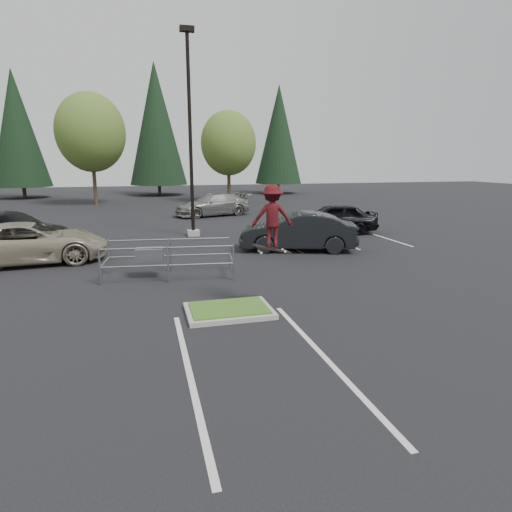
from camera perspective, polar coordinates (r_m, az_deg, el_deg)
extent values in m
plane|color=black|center=(11.20, -3.61, -7.59)|extent=(120.00, 120.00, 0.00)
cube|color=#A39F98|center=(11.18, -3.62, -7.30)|extent=(2.20, 1.60, 0.12)
cube|color=#2B581B|center=(11.16, -3.62, -6.94)|extent=(1.95, 1.35, 0.05)
cube|color=silver|center=(19.86, -21.76, 0.48)|extent=(0.12, 5.20, 0.01)
cube|color=silver|center=(20.37, -29.30, 0.04)|extent=(0.12, 5.20, 0.01)
cube|color=silver|center=(20.76, 3.69, 1.85)|extent=(0.12, 5.20, 0.01)
cube|color=silver|center=(21.75, 10.46, 2.16)|extent=(0.12, 5.20, 0.01)
cube|color=silver|center=(23.03, 16.55, 2.42)|extent=(0.12, 5.20, 0.01)
cube|color=silver|center=(8.30, -8.86, -15.25)|extent=(0.12, 6.00, 0.01)
cube|color=silver|center=(8.94, 9.09, -13.15)|extent=(0.12, 6.00, 0.01)
cube|color=#A39F98|center=(22.77, -8.35, 3.07)|extent=(0.60, 0.60, 0.30)
cylinder|color=black|center=(22.49, -8.75, 15.35)|extent=(0.18, 0.18, 10.00)
cube|color=black|center=(23.29, -9.21, 27.72)|extent=(0.70, 0.35, 0.25)
cylinder|color=#38281C|center=(41.07, -20.69, 8.84)|extent=(0.32, 0.32, 3.50)
ellipsoid|color=#486B27|center=(41.09, -21.19, 15.11)|extent=(5.89, 5.89, 6.77)
sphere|color=#486B27|center=(40.70, -20.28, 14.17)|extent=(3.68, 3.68, 3.68)
sphere|color=#486B27|center=(41.51, -21.77, 14.27)|extent=(4.05, 4.05, 4.05)
cylinder|color=#38281C|center=(40.98, -3.63, 9.28)|extent=(0.32, 0.32, 3.04)
ellipsoid|color=#486B27|center=(40.95, -3.70, 14.77)|extent=(5.12, 5.12, 5.89)
sphere|color=#486B27|center=(40.76, -2.75, 13.89)|extent=(3.20, 3.20, 3.20)
sphere|color=#486B27|center=(41.23, -4.51, 14.07)|extent=(3.52, 3.52, 3.52)
cylinder|color=#38281C|center=(51.83, -28.48, 7.47)|extent=(0.36, 0.36, 1.20)
cone|color=black|center=(51.83, -29.25, 14.62)|extent=(5.72, 5.72, 11.80)
cylinder|color=#38281C|center=(50.97, -12.73, 8.61)|extent=(0.36, 0.36, 1.20)
cone|color=black|center=(51.02, -13.14, 16.75)|extent=(6.38, 6.38, 13.30)
cylinder|color=#38281C|center=(52.44, 2.97, 9.00)|extent=(0.36, 0.36, 1.20)
cone|color=black|center=(52.42, 3.05, 15.83)|extent=(5.50, 5.50, 11.30)
cylinder|color=gray|center=(14.28, -20.10, -1.37)|extent=(0.06, 0.06, 1.21)
cylinder|color=gray|center=(15.69, -19.04, -0.09)|extent=(0.06, 0.06, 1.21)
cylinder|color=gray|center=(13.99, -11.64, -1.13)|extent=(0.06, 0.06, 1.21)
cylinder|color=gray|center=(15.43, -11.34, 0.16)|extent=(0.06, 0.06, 1.21)
cylinder|color=gray|center=(14.02, -3.02, -0.86)|extent=(0.06, 0.06, 1.21)
cylinder|color=gray|center=(15.45, -3.53, 0.40)|extent=(0.06, 0.06, 1.21)
cylinder|color=gray|center=(14.00, -11.63, -1.23)|extent=(4.19, 0.54, 0.05)
cylinder|color=gray|center=(13.87, -11.74, 1.09)|extent=(4.19, 0.54, 0.05)
cylinder|color=gray|center=(15.43, -11.34, 0.06)|extent=(4.19, 0.54, 0.05)
cylinder|color=gray|center=(15.32, -11.43, 2.18)|extent=(4.19, 0.54, 0.05)
cube|color=gray|center=(14.73, -13.96, 0.05)|extent=(0.95, 0.65, 0.51)
cube|color=black|center=(11.19, 2.15, 0.94)|extent=(1.06, 0.39, 0.31)
cylinder|color=beige|center=(11.01, 0.69, 0.44)|extent=(0.07, 0.04, 0.07)
cylinder|color=beige|center=(11.22, 0.40, 0.67)|extent=(0.07, 0.04, 0.07)
cylinder|color=beige|center=(11.20, 3.90, 0.62)|extent=(0.07, 0.04, 0.07)
cylinder|color=beige|center=(11.40, 3.55, 0.84)|extent=(0.07, 0.04, 0.07)
imported|color=maroon|center=(11.05, 2.19, 5.30)|extent=(1.15, 0.79, 1.63)
imported|color=gray|center=(18.51, -27.99, 1.55)|extent=(5.92, 3.21, 1.58)
imported|color=black|center=(22.69, -30.05, 3.11)|extent=(5.88, 4.08, 1.58)
imported|color=black|center=(18.81, 5.60, 3.26)|extent=(5.33, 3.22, 1.66)
imported|color=black|center=(23.72, 10.28, 4.99)|extent=(5.05, 2.90, 1.62)
imported|color=gray|center=(30.95, -5.66, 6.84)|extent=(5.89, 3.75, 1.59)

